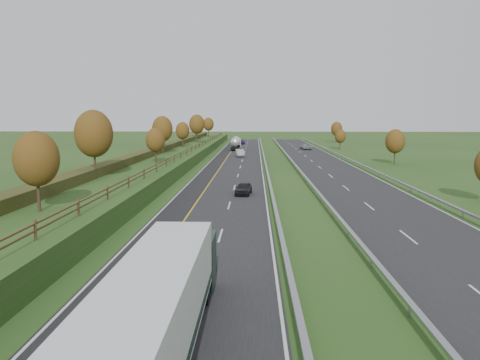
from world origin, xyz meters
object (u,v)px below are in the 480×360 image
at_px(car_small_far, 242,142).
at_px(car_oncoming, 306,147).
at_px(road_tanker, 236,143).
at_px(car_dark_near, 244,188).
at_px(box_lorry, 161,305).
at_px(car_silver_mid, 240,153).

xyz_separation_m(car_small_far, car_oncoming, (18.10, -22.90, 0.09)).
xyz_separation_m(road_tanker, car_small_far, (0.82, 24.81, -1.17)).
relative_size(road_tanker, car_dark_near, 2.69).
relative_size(box_lorry, car_dark_near, 3.90).
bearing_deg(road_tanker, car_oncoming, 5.77).
bearing_deg(car_dark_near, car_oncoming, 84.60).
bearing_deg(car_dark_near, car_small_far, 97.85).
relative_size(road_tanker, car_silver_mid, 2.25).
height_order(box_lorry, car_oncoming, box_lorry).
xyz_separation_m(road_tanker, car_oncoming, (18.92, 1.91, -1.08)).
relative_size(car_dark_near, car_oncoming, 0.78).
relative_size(box_lorry, road_tanker, 1.45).
distance_m(car_dark_near, car_silver_mid, 50.87).
height_order(road_tanker, car_dark_near, road_tanker).
distance_m(box_lorry, car_silver_mid, 88.21).
distance_m(box_lorry, car_dark_near, 37.45).
height_order(box_lorry, car_silver_mid, box_lorry).
bearing_deg(car_dark_near, car_silver_mid, 98.38).
bearing_deg(car_small_far, box_lorry, -84.98).
bearing_deg(car_oncoming, box_lorry, 74.61).
relative_size(car_small_far, car_oncoming, 0.84).
relative_size(road_tanker, car_small_far, 2.50).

